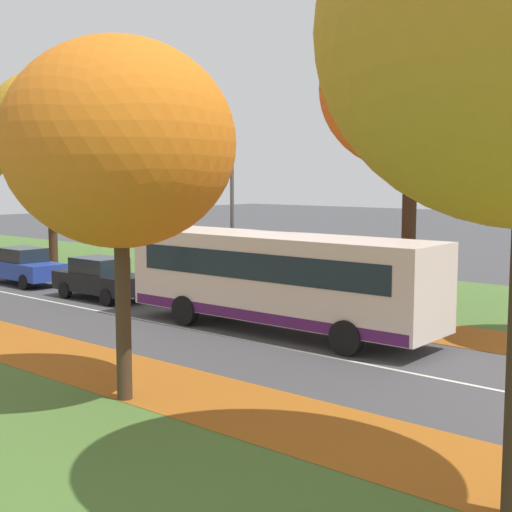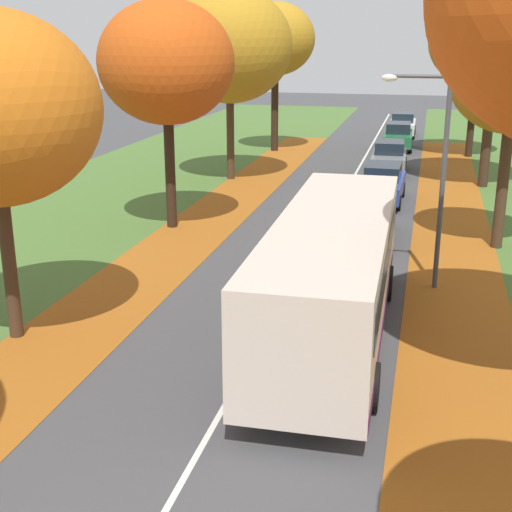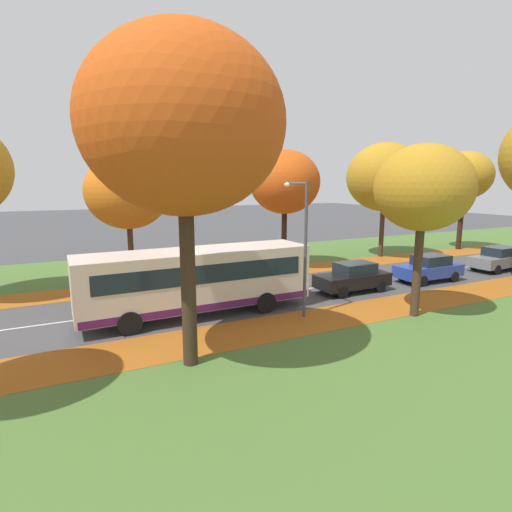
{
  "view_description": "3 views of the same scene",
  "coord_description": "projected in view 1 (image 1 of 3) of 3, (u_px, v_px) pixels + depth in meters",
  "views": [
    {
      "loc": [
        -15.24,
        -2.31,
        4.74
      ],
      "look_at": [
        1.08,
        11.7,
        2.34
      ],
      "focal_mm": 50.0,
      "sensor_mm": 36.0,
      "label": 1
    },
    {
      "loc": [
        3.54,
        -4.57,
        7.08
      ],
      "look_at": [
        -0.33,
        11.42,
        1.84
      ],
      "focal_mm": 50.0,
      "sensor_mm": 36.0,
      "label": 2
    },
    {
      "loc": [
        18.44,
        5.91,
        5.92
      ],
      "look_at": [
        -0.0,
        14.91,
        2.15
      ],
      "focal_mm": 28.0,
      "sensor_mm": 36.0,
      "label": 3
    }
  ],
  "objects": [
    {
      "name": "leaf_litter_left",
      "position": [
        53.0,
        354.0,
        19.1
      ],
      "size": [
        2.8,
        60.0,
        0.0
      ],
      "primitive_type": "cube",
      "color": "#9E5619",
      "rests_on": "grass_verge_left"
    },
    {
      "name": "grass_verge_right",
      "position": [
        234.0,
        278.0,
        33.39
      ],
      "size": [
        12.0,
        90.0,
        0.01
      ],
      "primitive_type": "cube",
      "color": "#476B2D",
      "rests_on": "ground"
    },
    {
      "name": "leaf_litter_right",
      "position": [
        271.0,
        307.0,
        26.04
      ],
      "size": [
        2.8,
        60.0,
        0.0
      ],
      "primitive_type": "cube",
      "color": "#9E5619",
      "rests_on": "grass_verge_right"
    },
    {
      "name": "road_centre_line",
      "position": [
        68.0,
        305.0,
        26.45
      ],
      "size": [
        0.12,
        80.0,
        0.01
      ],
      "primitive_type": "cube",
      "color": "silver",
      "rests_on": "ground"
    },
    {
      "name": "tree_left_near",
      "position": [
        120.0,
        144.0,
        14.65
      ],
      "size": [
        4.81,
        4.81,
        7.59
      ],
      "color": "#422D1E",
      "rests_on": "ground"
    },
    {
      "name": "tree_right_near",
      "position": [
        412.0,
        88.0,
        23.53
      ],
      "size": [
        6.16,
        6.16,
        10.44
      ],
      "color": "#382619",
      "rests_on": "ground"
    },
    {
      "name": "tree_right_mid",
      "position": [
        185.0,
        154.0,
        30.34
      ],
      "size": [
        4.14,
        4.14,
        7.58
      ],
      "color": "#422D1E",
      "rests_on": "ground"
    },
    {
      "name": "tree_right_far",
      "position": [
        49.0,
        125.0,
        36.87
      ],
      "size": [
        6.26,
        6.26,
        10.25
      ],
      "color": "#382619",
      "rests_on": "ground"
    },
    {
      "name": "streetlamp_right",
      "position": [
        226.0,
        204.0,
        25.8
      ],
      "size": [
        1.89,
        0.28,
        6.0
      ],
      "color": "#47474C",
      "rests_on": "ground"
    },
    {
      "name": "bus",
      "position": [
        279.0,
        277.0,
        21.74
      ],
      "size": [
        2.78,
        10.44,
        2.98
      ],
      "color": "beige",
      "rests_on": "ground"
    },
    {
      "name": "car_black_lead",
      "position": [
        101.0,
        278.0,
        27.62
      ],
      "size": [
        1.82,
        4.22,
        1.62
      ],
      "color": "black",
      "rests_on": "ground"
    },
    {
      "name": "car_blue_following",
      "position": [
        24.0,
        266.0,
        31.43
      ],
      "size": [
        1.85,
        4.23,
        1.62
      ],
      "color": "#233D9E",
      "rests_on": "ground"
    }
  ]
}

